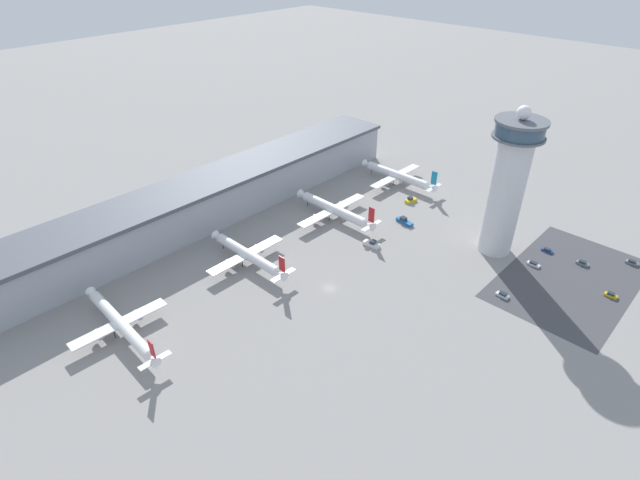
{
  "coord_description": "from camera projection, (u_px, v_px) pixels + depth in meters",
  "views": [
    {
      "loc": [
        -102.27,
        -92.2,
        107.79
      ],
      "look_at": [
        5.0,
        9.28,
        13.6
      ],
      "focal_mm": 28.0,
      "sensor_mm": 36.0,
      "label": 1
    }
  ],
  "objects": [
    {
      "name": "airplane_gate_alpha",
      "position": [
        120.0,
        324.0,
        152.18
      ],
      "size": [
        30.61,
        44.67,
        11.66
      ],
      "color": "white",
      "rests_on": "ground"
    },
    {
      "name": "parking_lot_surface",
      "position": [
        570.0,
        280.0,
        178.23
      ],
      "size": [
        64.0,
        40.0,
        0.01
      ],
      "primitive_type": "cube",
      "color": "#424247",
      "rests_on": "ground"
    },
    {
      "name": "airplane_gate_delta",
      "position": [
        397.0,
        175.0,
        241.39
      ],
      "size": [
        34.85,
        42.3,
        12.74
      ],
      "color": "white",
      "rests_on": "ground"
    },
    {
      "name": "service_truck_baggage",
      "position": [
        372.0,
        244.0,
        196.29
      ],
      "size": [
        3.35,
        6.99,
        2.64
      ],
      "color": "black",
      "rests_on": "ground"
    },
    {
      "name": "car_navy_sedan",
      "position": [
        582.0,
        263.0,
        185.74
      ],
      "size": [
        1.84,
        4.32,
        1.58
      ],
      "color": "black",
      "rests_on": "ground"
    },
    {
      "name": "airplane_gate_charlie",
      "position": [
        334.0,
        210.0,
        212.94
      ],
      "size": [
        38.11,
        42.65,
        12.84
      ],
      "color": "white",
      "rests_on": "ground"
    },
    {
      "name": "service_truck_catering",
      "position": [
        404.0,
        221.0,
        211.18
      ],
      "size": [
        3.76,
        8.36,
        2.57
      ],
      "color": "black",
      "rests_on": "ground"
    },
    {
      "name": "terminal_building",
      "position": [
        207.0,
        200.0,
        209.54
      ],
      "size": [
        203.8,
        25.0,
        18.53
      ],
      "color": "#A3A8B2",
      "rests_on": "ground"
    },
    {
      "name": "service_truck_fuel",
      "position": [
        411.0,
        200.0,
        227.29
      ],
      "size": [
        5.99,
        3.57,
        2.54
      ],
      "color": "black",
      "rests_on": "ground"
    },
    {
      "name": "car_black_suv",
      "position": [
        611.0,
        295.0,
        169.82
      ],
      "size": [
        1.88,
        4.07,
        1.58
      ],
      "color": "black",
      "rests_on": "ground"
    },
    {
      "name": "airplane_gate_bravo",
      "position": [
        248.0,
        255.0,
        183.87
      ],
      "size": [
        32.94,
        40.04,
        12.21
      ],
      "color": "white",
      "rests_on": "ground"
    },
    {
      "name": "car_maroon_suv",
      "position": [
        533.0,
        264.0,
        185.31
      ],
      "size": [
        1.77,
        4.71,
        1.45
      ],
      "color": "black",
      "rests_on": "ground"
    },
    {
      "name": "car_red_hatchback",
      "position": [
        632.0,
        263.0,
        186.08
      ],
      "size": [
        1.88,
        4.32,
        1.55
      ],
      "color": "black",
      "rests_on": "ground"
    },
    {
      "name": "control_tower",
      "position": [
        508.0,
        183.0,
        179.39
      ],
      "size": [
        17.95,
        17.95,
        56.91
      ],
      "color": "silver",
      "rests_on": "ground"
    },
    {
      "name": "ground_plane",
      "position": [
        329.0,
        288.0,
        174.02
      ],
      "size": [
        1000.0,
        1000.0,
        0.0
      ],
      "primitive_type": "plane",
      "color": "gray"
    },
    {
      "name": "car_silver_sedan",
      "position": [
        502.0,
        295.0,
        169.88
      ],
      "size": [
        1.84,
        4.38,
        1.57
      ],
      "color": "black",
      "rests_on": "ground"
    },
    {
      "name": "car_green_van",
      "position": [
        547.0,
        250.0,
        193.15
      ],
      "size": [
        1.74,
        4.2,
        1.35
      ],
      "color": "black",
      "rests_on": "ground"
    }
  ]
}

